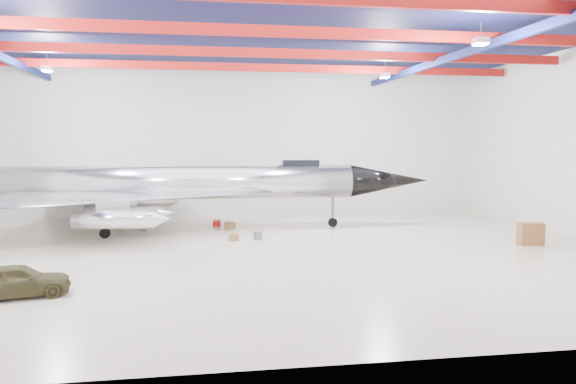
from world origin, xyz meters
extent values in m
plane|color=beige|center=(0.00, 0.00, 0.00)|extent=(40.00, 40.00, 0.00)
plane|color=silver|center=(0.00, 15.00, 5.50)|extent=(40.00, 0.00, 40.00)
plane|color=#0A0F38|center=(0.00, 0.00, 11.00)|extent=(40.00, 40.00, 0.00)
cube|color=maroon|center=(0.00, -3.00, 10.40)|extent=(39.50, 0.25, 0.50)
cube|color=maroon|center=(0.00, 3.00, 10.40)|extent=(39.50, 0.25, 0.50)
cube|color=maroon|center=(0.00, 9.00, 10.40)|extent=(39.50, 0.25, 0.50)
cube|color=#0E1954|center=(12.00, 0.00, 10.10)|extent=(0.25, 29.50, 0.40)
cube|color=silver|center=(10.00, -6.00, 9.70)|extent=(0.55, 0.55, 0.25)
cube|color=silver|center=(-10.00, 6.00, 9.70)|extent=(0.55, 0.55, 0.25)
cube|color=silver|center=(10.00, 6.00, 9.70)|extent=(0.55, 0.55, 0.25)
cylinder|color=silver|center=(-2.59, 7.73, 3.00)|extent=(21.52, 2.89, 2.15)
cone|color=black|center=(10.81, 7.27, 3.00)|extent=(5.44, 2.33, 2.15)
cube|color=black|center=(4.92, 7.47, 4.13)|extent=(2.39, 0.94, 0.54)
cylinder|color=silver|center=(-6.01, 1.95, 1.50)|extent=(4.11, 1.11, 0.97)
cylinder|color=silver|center=(-5.91, 4.63, 1.50)|extent=(4.11, 1.11, 0.97)
cylinder|color=silver|center=(-5.69, 11.06, 1.50)|extent=(4.11, 1.11, 0.97)
cylinder|color=silver|center=(-5.60, 13.74, 1.50)|extent=(4.11, 1.11, 0.97)
cylinder|color=#59595B|center=(7.06, 7.40, 0.97)|extent=(0.19, 0.19, 1.93)
cylinder|color=black|center=(7.06, 7.40, 0.30)|extent=(0.61, 0.26, 0.60)
cylinder|color=#59595B|center=(-6.97, 5.20, 0.97)|extent=(0.19, 0.19, 1.93)
cylinder|color=black|center=(-6.97, 5.20, 0.30)|extent=(0.61, 0.26, 0.60)
cylinder|color=#59595B|center=(-6.78, 10.56, 0.97)|extent=(0.19, 0.19, 1.93)
cylinder|color=black|center=(-6.78, 10.56, 0.30)|extent=(0.61, 0.26, 0.60)
imported|color=#3D371E|center=(-8.07, -7.24, 0.62)|extent=(3.85, 2.28, 1.23)
cube|color=brown|center=(16.03, -0.69, 0.60)|extent=(1.34, 0.74, 1.19)
cube|color=#A71013|center=(-0.42, 8.91, 0.18)|extent=(0.55, 0.46, 0.35)
cylinder|color=#59595B|center=(1.70, 3.40, 0.23)|extent=(0.53, 0.53, 0.45)
cube|color=olive|center=(0.33, 7.50, 0.22)|extent=(0.75, 0.68, 0.44)
cube|color=#59595B|center=(-5.03, 7.49, 0.14)|extent=(0.45, 0.39, 0.27)
cube|color=olive|center=(0.34, 3.23, 0.19)|extent=(0.61, 0.52, 0.38)
cylinder|color=#59595B|center=(-0.37, 9.52, 0.18)|extent=(0.43, 0.43, 0.37)
camera|label=1|loc=(-1.69, -28.07, 5.48)|focal=35.00mm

